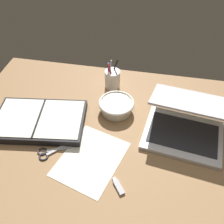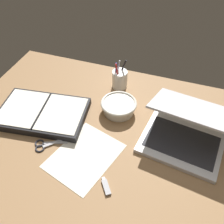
# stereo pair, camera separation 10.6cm
# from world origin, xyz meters

# --- Properties ---
(desk_top) EXTENTS (1.40, 1.00, 0.02)m
(desk_top) POSITION_xyz_m (0.00, 0.00, 0.01)
(desk_top) COLOR #936D47
(desk_top) RESTS_ON ground
(laptop) EXTENTS (0.36, 0.36, 0.18)m
(laptop) POSITION_xyz_m (0.29, 0.10, 0.07)
(laptop) COLOR silver
(laptop) RESTS_ON desk_top
(bowl) EXTENTS (0.17, 0.17, 0.06)m
(bowl) POSITION_xyz_m (-0.02, 0.17, 0.05)
(bowl) COLOR silver
(bowl) RESTS_ON desk_top
(pen_cup) EXTENTS (0.08, 0.08, 0.15)m
(pen_cup) POSITION_xyz_m (-0.07, 0.35, 0.07)
(pen_cup) COLOR white
(pen_cup) RESTS_ON desk_top
(planner) EXTENTS (0.42, 0.30, 0.04)m
(planner) POSITION_xyz_m (-0.34, 0.03, 0.04)
(planner) COLOR black
(planner) RESTS_ON desk_top
(scissors) EXTENTS (0.13, 0.11, 0.01)m
(scissors) POSITION_xyz_m (-0.25, -0.11, 0.02)
(scissors) COLOR #B7B7BC
(scissors) RESTS_ON desk_top
(paper_sheet_front) EXTENTS (0.29, 0.33, 0.00)m
(paper_sheet_front) POSITION_xyz_m (-0.07, -0.11, 0.02)
(paper_sheet_front) COLOR silver
(paper_sheet_front) RESTS_ON desk_top
(usb_drive) EXTENTS (0.06, 0.07, 0.01)m
(usb_drive) POSITION_xyz_m (0.06, -0.21, 0.02)
(usb_drive) COLOR #99999E
(usb_drive) RESTS_ON desk_top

